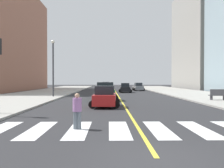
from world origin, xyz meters
The scene contains 14 objects.
ground_plane centered at (0.00, 0.00, 0.00)m, with size 220.00×220.00×0.00m, color #28282B.
sidewalk_kerb_west centered at (-12.20, 20.00, 0.07)m, with size 10.00×120.00×0.15m, color #9E9B93.
crosswalk_paint centered at (0.00, 4.00, 0.01)m, with size 13.50×4.00×0.01m.
lane_divider_paint centered at (0.00, 40.00, 0.01)m, with size 0.16×80.00×0.01m, color yellow.
parking_garage_concrete centered at (27.78, 57.72, 13.36)m, with size 18.00×24.00×26.72m, color #9E9B93.
car_blue_nearest centered at (-1.99, 51.97, 0.85)m, with size 2.59×4.09×1.81m.
car_black_second centered at (1.65, 36.60, 0.80)m, with size 2.48×3.88×1.70m.
car_green_third centered at (-1.74, 19.65, 0.93)m, with size 2.83×4.50×2.00m.
car_gray_fourth centered at (4.98, 44.03, 0.79)m, with size 2.43×3.83×1.69m.
car_red_fifth centered at (-1.66, 13.11, 0.82)m, with size 2.56×4.00×1.75m.
car_yellow_sixth centered at (-1.53, 41.35, 0.78)m, with size 2.44×3.81×1.67m.
park_bench centered at (10.12, 18.22, 0.69)m, with size 1.81×0.61×1.12m.
pedestrian_crossing centered at (-2.78, 4.10, 0.90)m, with size 0.40×0.40×1.63m.
street_lamp centered at (-8.43, 24.07, 4.41)m, with size 0.44×0.44×7.19m.
Camera 1 is at (-1.37, -6.73, 2.21)m, focal length 38.58 mm.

